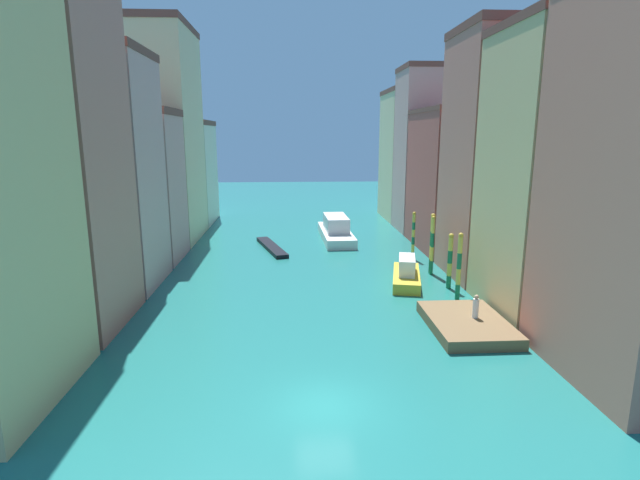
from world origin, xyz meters
The scene contains 21 objects.
ground_plane centered at (0.00, 24.50, 0.00)m, with size 154.00×154.00×0.00m, color #1E6B66.
building_left_1 centered at (-14.64, 10.14, 10.63)m, with size 6.26×8.03×21.23m.
building_left_2 centered at (-14.64, 18.29, 8.75)m, with size 6.26×7.82×17.47m.
building_left_3 centered at (-14.64, 26.20, 6.86)m, with size 6.26×7.33×13.69m.
building_left_4 centered at (-14.64, 35.58, 11.33)m, with size 6.26×11.32×22.63m.
building_left_5 centered at (-14.64, 46.14, 6.60)m, with size 6.26×9.71×13.17m.
building_right_1 centered at (14.64, 10.89, 9.07)m, with size 6.26×8.33×18.12m.
building_right_2 centered at (14.64, 19.30, 9.78)m, with size 6.26×8.17×19.54m.
building_right_3 centered at (14.64, 29.45, 6.98)m, with size 6.26×11.57×13.94m.
building_right_4 centered at (14.64, 39.09, 9.59)m, with size 6.26×7.23×19.15m.
building_right_5 centered at (14.64, 47.71, 8.66)m, with size 6.26×10.09×17.29m.
waterfront_dock centered at (9.06, 7.91, 0.34)m, with size 4.42×6.57×0.68m.
person_on_dock centered at (9.58, 8.02, 1.34)m, with size 0.36×0.36×1.43m.
mooring_pole_0 centered at (10.27, 13.20, 2.46)m, with size 0.35×0.35×4.82m.
mooring_pole_1 centered at (10.51, 15.85, 2.18)m, with size 0.39×0.39×4.24m.
mooring_pole_2 centered at (10.23, 19.55, 2.51)m, with size 0.29×0.29×4.93m.
mooring_pole_3 centered at (10.29, 19.95, 2.60)m, with size 0.37×0.37×5.08m.
mooring_pole_4 centered at (9.96, 24.81, 2.28)m, with size 0.32×0.32×4.46m.
vaporetto_white centered at (3.60, 34.02, 1.01)m, with size 3.40×11.08×2.63m.
gondola_black centered at (-3.37, 29.68, 0.19)m, with size 3.58×8.81×0.38m.
motorboat_0 centered at (7.61, 17.31, 0.74)m, with size 3.37×6.68×2.10m.
Camera 1 is at (-1.37, -18.97, 11.41)m, focal length 27.43 mm.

